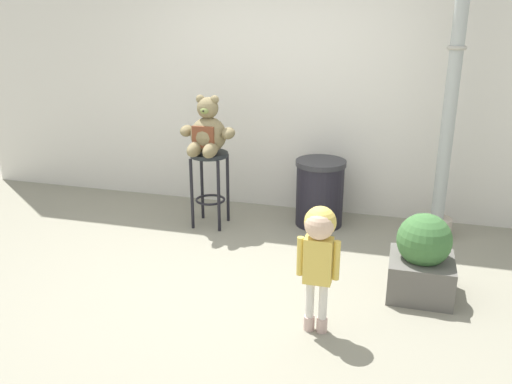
# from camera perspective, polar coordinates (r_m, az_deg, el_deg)

# --- Properties ---
(ground_plane) EXTENTS (24.00, 24.00, 0.00)m
(ground_plane) POSITION_cam_1_polar(r_m,az_deg,el_deg) (4.40, -3.88, -9.71)
(ground_plane) COLOR gray
(building_wall) EXTENTS (7.27, 0.30, 3.50)m
(building_wall) POSITION_cam_1_polar(r_m,az_deg,el_deg) (5.82, 2.55, 15.42)
(building_wall) COLOR silver
(building_wall) RESTS_ON ground_plane
(bar_stool_with_teddy) EXTENTS (0.38, 0.38, 0.76)m
(bar_stool_with_teddy) POSITION_cam_1_polar(r_m,az_deg,el_deg) (5.37, -4.95, 1.92)
(bar_stool_with_teddy) COLOR #202427
(bar_stool_with_teddy) RESTS_ON ground_plane
(teddy_bear) EXTENTS (0.55, 0.49, 0.56)m
(teddy_bear) POSITION_cam_1_polar(r_m,az_deg,el_deg) (5.23, -5.19, 6.29)
(teddy_bear) COLOR olive
(teddy_bear) RESTS_ON bar_stool_with_teddy
(child_walking) EXTENTS (0.29, 0.23, 0.90)m
(child_walking) POSITION_cam_1_polar(r_m,az_deg,el_deg) (3.54, 6.71, -5.41)
(child_walking) COLOR #C8A79C
(child_walking) RESTS_ON ground_plane
(trash_bin) EXTENTS (0.50, 0.50, 0.68)m
(trash_bin) POSITION_cam_1_polar(r_m,az_deg,el_deg) (5.46, 6.79, -0.06)
(trash_bin) COLOR black
(trash_bin) RESTS_ON ground_plane
(lamppost) EXTENTS (0.29, 0.29, 3.09)m
(lamppost) POSITION_cam_1_polar(r_m,az_deg,el_deg) (5.21, 19.89, 8.30)
(lamppost) COLOR #B4A594
(lamppost) RESTS_ON ground_plane
(planter_with_shrub) EXTENTS (0.48, 0.48, 0.66)m
(planter_with_shrub) POSITION_cam_1_polar(r_m,az_deg,el_deg) (4.30, 17.24, -6.80)
(planter_with_shrub) COLOR #5D5A54
(planter_with_shrub) RESTS_ON ground_plane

